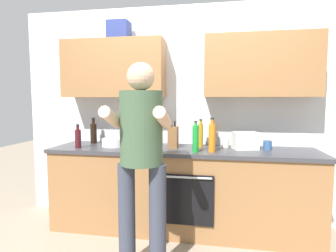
{
  "coord_description": "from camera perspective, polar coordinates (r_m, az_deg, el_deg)",
  "views": [
    {
      "loc": [
        0.37,
        -2.95,
        1.42
      ],
      "look_at": [
        -0.13,
        -0.1,
        1.15
      ],
      "focal_mm": 30.03,
      "sensor_mm": 36.0,
      "label": 1
    }
  ],
  "objects": [
    {
      "name": "person_standing",
      "position": [
        2.26,
        -5.44,
        -5.03
      ],
      "size": [
        0.49,
        0.45,
        1.71
      ],
      "color": "#383D4C",
      "rests_on": "ground"
    },
    {
      "name": "counter",
      "position": [
        3.13,
        2.77,
        -12.71
      ],
      "size": [
        2.84,
        0.67,
        0.9
      ],
      "color": "olive",
      "rests_on": "ground"
    },
    {
      "name": "bottle_oil",
      "position": [
        3.11,
        6.65,
        -1.76
      ],
      "size": [
        0.05,
        0.05,
        0.31
      ],
      "color": "olive",
      "rests_on": "counter"
    },
    {
      "name": "knife_block",
      "position": [
        3.06,
        1.05,
        -2.26
      ],
      "size": [
        0.1,
        0.14,
        0.29
      ],
      "color": "brown",
      "rests_on": "counter"
    },
    {
      "name": "cup_coffee",
      "position": [
        3.14,
        11.59,
        -3.48
      ],
      "size": [
        0.07,
        0.07,
        0.09
      ],
      "primitive_type": "cylinder",
      "color": "white",
      "rests_on": "counter"
    },
    {
      "name": "ground_plane",
      "position": [
        3.3,
        2.73,
        -20.18
      ],
      "size": [
        12.0,
        12.0,
        0.0
      ],
      "primitive_type": "plane",
      "color": "gray"
    },
    {
      "name": "grocery_bag_produce",
      "position": [
        3.07,
        15.41,
        -2.89
      ],
      "size": [
        0.28,
        0.22,
        0.18
      ],
      "primitive_type": "cube",
      "rotation": [
        0.0,
        0.0,
        0.24
      ],
      "color": "silver",
      "rests_on": "counter"
    },
    {
      "name": "cup_ceramic",
      "position": [
        3.29,
        -3.45,
        -3.05
      ],
      "size": [
        0.08,
        0.08,
        0.08
      ],
      "primitive_type": "cylinder",
      "color": "#BF4C47",
      "rests_on": "counter"
    },
    {
      "name": "bottle_juice",
      "position": [
        2.84,
        8.92,
        -2.26
      ],
      "size": [
        0.07,
        0.07,
        0.34
      ],
      "color": "orange",
      "rests_on": "counter"
    },
    {
      "name": "bottle_wine",
      "position": [
        3.2,
        -17.8,
        -2.33
      ],
      "size": [
        0.07,
        0.07,
        0.26
      ],
      "color": "#471419",
      "rests_on": "counter"
    },
    {
      "name": "bottle_syrup",
      "position": [
        3.18,
        9.01,
        -2.01
      ],
      "size": [
        0.08,
        0.08,
        0.29
      ],
      "color": "#8C4C14",
      "rests_on": "counter"
    },
    {
      "name": "bottle_soy",
      "position": [
        3.48,
        -14.88,
        -1.31
      ],
      "size": [
        0.08,
        0.08,
        0.31
      ],
      "color": "black",
      "rests_on": "counter"
    },
    {
      "name": "mixing_bowl",
      "position": [
        3.22,
        -10.79,
        -3.26
      ],
      "size": [
        0.28,
        0.28,
        0.09
      ],
      "primitive_type": "cylinder",
      "color": "silver",
      "rests_on": "counter"
    },
    {
      "name": "bottle_hotsauce",
      "position": [
        3.19,
        -5.15,
        -1.72
      ],
      "size": [
        0.06,
        0.06,
        0.3
      ],
      "color": "red",
      "rests_on": "counter"
    },
    {
      "name": "cup_tea",
      "position": [
        3.14,
        19.54,
        -3.67
      ],
      "size": [
        0.09,
        0.09,
        0.09
      ],
      "primitive_type": "cylinder",
      "color": "#33598C",
      "rests_on": "counter"
    },
    {
      "name": "bottle_soda",
      "position": [
        2.8,
        5.6,
        -2.53
      ],
      "size": [
        0.06,
        0.06,
        0.31
      ],
      "color": "#198C33",
      "rests_on": "counter"
    },
    {
      "name": "back_wall_unit",
      "position": [
        3.25,
        3.45,
        6.67
      ],
      "size": [
        4.0,
        0.38,
        2.5
      ],
      "color": "silver",
      "rests_on": "ground"
    }
  ]
}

